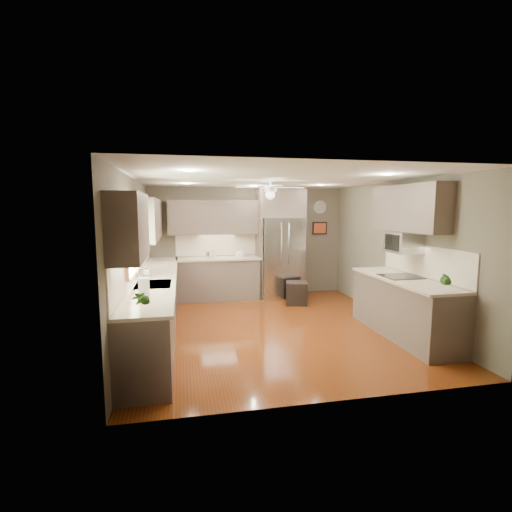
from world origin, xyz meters
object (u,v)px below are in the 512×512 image
object	(u,v)px
canister_b	(208,255)
soap_bottle	(146,271)
stool	(296,293)
microwave	(403,242)
potted_plant_right	(447,280)
bowl	(240,256)
refrigerator	(281,245)
canister_c	(214,254)
paper_towel	(144,290)
potted_plant_left	(141,299)

from	to	relation	value
canister_b	soap_bottle	bearing A→B (deg)	-118.22
soap_bottle	stool	xyz separation A→B (m)	(2.93, 1.33, -0.79)
microwave	stool	xyz separation A→B (m)	(-1.17, 1.98, -1.24)
potted_plant_right	bowl	size ratio (longest dim) A/B	1.35
refrigerator	canister_c	bearing A→B (deg)	178.44
refrigerator	microwave	size ratio (longest dim) A/B	4.45
canister_b	refrigerator	xyz separation A→B (m)	(1.65, -0.04, 0.18)
canister_c	stool	xyz separation A→B (m)	(1.68, -0.77, -0.79)
canister_b	refrigerator	world-z (taller)	refrigerator
bowl	paper_towel	xyz separation A→B (m)	(-1.72, -3.72, 0.11)
potted_plant_left	microwave	size ratio (longest dim) A/B	0.56
stool	potted_plant_left	bearing A→B (deg)	-129.01
refrigerator	paper_towel	distance (m)	4.55
potted_plant_left	stool	world-z (taller)	potted_plant_left
soap_bottle	paper_towel	world-z (taller)	paper_towel
canister_b	microwave	world-z (taller)	microwave
bowl	stool	bearing A→B (deg)	-34.64
potted_plant_right	microwave	distance (m)	1.26
canister_c	stool	world-z (taller)	canister_c
canister_b	stool	distance (m)	2.11
canister_b	stool	xyz separation A→B (m)	(1.81, -0.76, -0.77)
bowl	refrigerator	distance (m)	0.96
canister_b	potted_plant_left	size ratio (longest dim) A/B	0.43
paper_towel	potted_plant_left	bearing A→B (deg)	-88.39
canister_c	potted_plant_right	bearing A→B (deg)	-55.28
microwave	refrigerator	bearing A→B (deg)	116.09
canister_b	canister_c	world-z (taller)	canister_c
canister_b	microwave	size ratio (longest dim) A/B	0.24
stool	bowl	bearing A→B (deg)	145.36
bowl	paper_towel	size ratio (longest dim) A/B	0.70
canister_b	potted_plant_right	world-z (taller)	potted_plant_right
bowl	stool	world-z (taller)	bowl
canister_c	paper_towel	xyz separation A→B (m)	(-1.14, -3.73, 0.05)
soap_bottle	refrigerator	world-z (taller)	refrigerator
stool	paper_towel	world-z (taller)	paper_towel
canister_b	soap_bottle	distance (m)	2.37
canister_c	bowl	distance (m)	0.59
soap_bottle	bowl	world-z (taller)	soap_bottle
microwave	soap_bottle	bearing A→B (deg)	170.98
bowl	microwave	distance (m)	3.59
soap_bottle	microwave	xyz separation A→B (m)	(4.10, -0.65, 0.45)
bowl	stool	xyz separation A→B (m)	(1.09, -0.76, -0.73)
potted_plant_left	stool	distance (m)	4.53
canister_c	potted_plant_right	distance (m)	4.79
canister_b	potted_plant_left	world-z (taller)	potted_plant_left
canister_c	potted_plant_left	world-z (taller)	potted_plant_left
potted_plant_right	bowl	world-z (taller)	potted_plant_right
canister_b	stool	size ratio (longest dim) A/B	0.25
canister_c	stool	distance (m)	2.01
bowl	microwave	size ratio (longest dim) A/B	0.40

